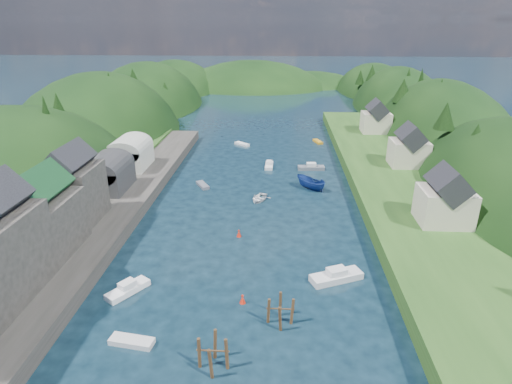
# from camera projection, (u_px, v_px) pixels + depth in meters

# --- Properties ---
(ground) EXTENTS (600.00, 600.00, 0.00)m
(ground) POSITION_uv_depth(u_px,v_px,m) (262.00, 170.00, 89.50)
(ground) COLOR black
(ground) RESTS_ON ground
(hillside_left) EXTENTS (44.00, 245.56, 52.00)m
(hillside_left) POSITION_uv_depth(u_px,v_px,m) (103.00, 165.00, 118.05)
(hillside_left) COLOR black
(hillside_left) RESTS_ON ground
(hillside_right) EXTENTS (36.00, 245.56, 48.00)m
(hillside_right) POSITION_uv_depth(u_px,v_px,m) (436.00, 169.00, 113.01)
(hillside_right) COLOR black
(hillside_right) RESTS_ON ground
(far_hills) EXTENTS (103.00, 68.00, 44.00)m
(far_hills) POSITION_uv_depth(u_px,v_px,m) (276.00, 108.00, 208.24)
(far_hills) COLOR black
(far_hills) RESTS_ON ground
(hill_trees) EXTENTS (90.96, 150.32, 11.88)m
(hill_trees) POSITION_uv_depth(u_px,v_px,m) (268.00, 104.00, 99.66)
(hill_trees) COLOR black
(hill_trees) RESTS_ON ground
(quay_left) EXTENTS (12.00, 110.00, 2.00)m
(quay_left) POSITION_uv_depth(u_px,v_px,m) (90.00, 228.00, 62.64)
(quay_left) COLOR #2D2B28
(quay_left) RESTS_ON ground
(terrace_left_grass) EXTENTS (12.00, 110.00, 2.50)m
(terrace_left_grass) POSITION_uv_depth(u_px,v_px,m) (43.00, 225.00, 62.92)
(terrace_left_grass) COLOR #234719
(terrace_left_grass) RESTS_ON ground
(quayside_buildings) EXTENTS (8.00, 35.84, 12.90)m
(quayside_buildings) POSITION_uv_depth(u_px,v_px,m) (14.00, 234.00, 47.87)
(quayside_buildings) COLOR #2D2B28
(quayside_buildings) RESTS_ON quay_left
(boat_sheds) EXTENTS (7.00, 21.00, 7.50)m
(boat_sheds) POSITION_uv_depth(u_px,v_px,m) (119.00, 160.00, 78.73)
(boat_sheds) COLOR #2D2D30
(boat_sheds) RESTS_ON quay_left
(terrace_right) EXTENTS (16.00, 120.00, 2.40)m
(terrace_right) POSITION_uv_depth(u_px,v_px,m) (395.00, 185.00, 78.46)
(terrace_right) COLOR #234719
(terrace_right) RESTS_ON ground
(right_bank_cottages) EXTENTS (9.00, 59.24, 8.41)m
(right_bank_cottages) POSITION_uv_depth(u_px,v_px,m) (403.00, 148.00, 84.27)
(right_bank_cottages) COLOR beige
(right_bank_cottages) RESTS_ON terrace_right
(piling_cluster_near) EXTENTS (2.98, 2.81, 3.78)m
(piling_cluster_near) POSITION_uv_depth(u_px,v_px,m) (213.00, 356.00, 38.37)
(piling_cluster_near) COLOR #382314
(piling_cluster_near) RESTS_ON ground
(piling_cluster_far) EXTENTS (2.92, 2.76, 3.52)m
(piling_cluster_far) POSITION_uv_depth(u_px,v_px,m) (280.00, 313.00, 44.14)
(piling_cluster_far) COLOR #382314
(piling_cluster_far) RESTS_ON ground
(channel_buoy_near) EXTENTS (0.70, 0.70, 1.10)m
(channel_buoy_near) POSITION_uv_depth(u_px,v_px,m) (242.00, 299.00, 47.50)
(channel_buoy_near) COLOR red
(channel_buoy_near) RESTS_ON ground
(channel_buoy_far) EXTENTS (0.70, 0.70, 1.10)m
(channel_buoy_far) POSITION_uv_depth(u_px,v_px,m) (239.00, 234.00, 62.07)
(channel_buoy_far) COLOR red
(channel_buoy_far) RESTS_ON ground
(moored_boats) EXTENTS (34.27, 93.43, 2.43)m
(moored_boats) POSITION_uv_depth(u_px,v_px,m) (253.00, 223.00, 64.83)
(moored_boats) COLOR silver
(moored_boats) RESTS_ON ground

